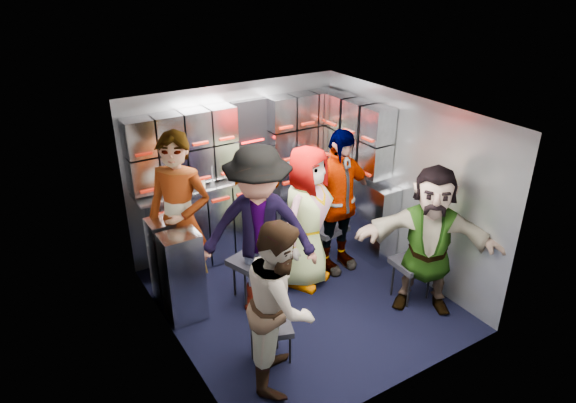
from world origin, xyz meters
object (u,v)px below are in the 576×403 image
jump_seat_mid_left (252,263)px  jump_seat_center (298,248)px  jump_seat_near_left (271,328)px  attendant_arc_c (307,218)px  jump_seat_mid_right (327,230)px  attendant_arc_d (337,202)px  attendant_standing (180,221)px  attendant_arc_b (259,231)px  attendant_arc_a (281,303)px  attendant_arc_e (429,240)px  jump_seat_near_right (413,265)px

jump_seat_mid_left → jump_seat_center: (0.67, 0.14, -0.09)m
jump_seat_near_left → attendant_arc_c: (1.00, 0.93, 0.44)m
jump_seat_mid_right → jump_seat_near_left: bearing=-141.3°
jump_seat_mid_left → attendant_arc_d: 1.21m
jump_seat_mid_right → jump_seat_center: bearing=-172.2°
attendant_arc_d → attendant_standing: bearing=164.2°
jump_seat_mid_left → attendant_arc_b: size_ratio=0.29×
attendant_arc_a → attendant_arc_e: 1.81m
jump_seat_center → attendant_arc_d: 0.71m
jump_seat_near_right → attendant_arc_e: (-0.00, -0.18, 0.39)m
attendant_arc_c → jump_seat_near_left: bearing=-162.0°
attendant_arc_b → attendant_arc_e: (1.48, -0.91, -0.11)m
attendant_arc_c → jump_seat_center: bearing=65.2°
attendant_arc_c → jump_seat_mid_left: bearing=151.4°
attendant_arc_b → attendant_arc_a: bearing=-74.7°
jump_seat_near_left → attendant_arc_b: 1.01m
attendant_arc_a → jump_seat_mid_right: bearing=-11.5°
jump_seat_near_left → attendant_arc_d: attendant_arc_d is taller
attendant_standing → jump_seat_mid_right: bearing=39.2°
attendant_standing → attendant_arc_b: attendant_standing is taller
attendant_arc_c → jump_seat_near_right: bearing=-71.8°
jump_seat_mid_right → attendant_arc_b: bearing=-161.5°
jump_seat_mid_right → attendant_arc_c: (-0.46, -0.24, 0.40)m
jump_seat_center → jump_seat_mid_left: bearing=-168.6°
attendant_standing → attendant_arc_a: bearing=-34.2°
attendant_arc_e → attendant_arc_b: bearing=-168.7°
attendant_arc_a → attendant_arc_d: size_ratio=0.89×
jump_seat_mid_right → attendant_arc_b: size_ratio=0.27×
jump_seat_near_right → attendant_arc_b: bearing=153.8°
jump_seat_center → attendant_arc_b: (-0.67, -0.32, 0.57)m
jump_seat_near_left → attendant_arc_c: attendant_arc_c is taller
attendant_arc_d → jump_seat_center: bearing=161.8°
attendant_arc_a → jump_seat_near_right: bearing=-46.6°
jump_seat_near_left → jump_seat_mid_left: size_ratio=0.87×
jump_seat_mid_right → jump_seat_near_right: jump_seat_mid_right is taller
attendant_arc_d → jump_seat_near_right: bearing=-73.8°
jump_seat_center → attendant_arc_b: bearing=-154.9°
attendant_arc_c → attendant_arc_b: bearing=166.5°
jump_seat_near_right → attendant_arc_a: attendant_arc_a is taller
attendant_arc_b → attendant_arc_e: attendant_arc_b is taller
attendant_arc_a → attendant_arc_b: attendant_arc_b is taller
jump_seat_center → jump_seat_mid_right: 0.47m
attendant_arc_a → jump_seat_center: bearing=-2.1°
jump_seat_mid_right → attendant_arc_e: size_ratio=0.30×
attendant_standing → attendant_arc_b: (0.62, -0.56, -0.04)m
attendant_arc_c → attendant_arc_e: size_ratio=1.02×
jump_seat_mid_left → attendant_arc_b: (0.00, -0.18, 0.47)m
jump_seat_near_left → jump_seat_center: (1.00, 1.11, -0.03)m
jump_seat_mid_right → attendant_arc_a: bearing=-137.3°
jump_seat_mid_right → attendant_arc_d: size_ratio=0.28×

